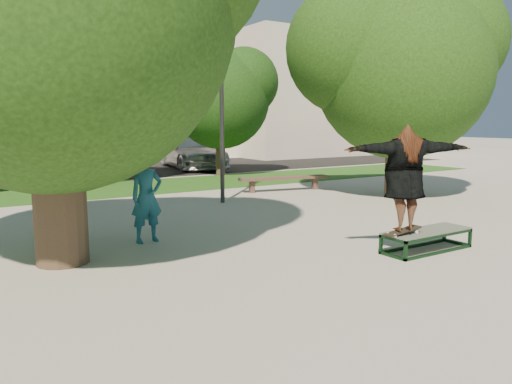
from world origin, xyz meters
TOP-DOWN VIEW (x-y plane):
  - ground at (0.00, 0.00)m, footprint 120.00×120.00m
  - grass_strip at (1.00, 9.50)m, footprint 30.00×4.00m
  - asphalt_strip at (0.00, 16.00)m, footprint 40.00×8.00m
  - tree_right at (5.92, 3.08)m, footprint 6.24×5.33m
  - bg_tree_mid at (-1.08, 12.08)m, footprint 5.76×4.92m
  - bg_tree_right at (4.43, 11.57)m, footprint 5.04×4.31m
  - lamppost at (1.00, 5.00)m, footprint 0.25×0.15m
  - side_building at (18.00, 22.00)m, footprint 15.00×10.00m
  - grind_box at (1.49, -1.70)m, footprint 1.80×0.60m
  - skater_rig at (0.84, -1.70)m, footprint 2.27×1.46m
  - bystander at (-2.50, 1.65)m, footprint 0.68×0.48m
  - bench at (3.90, 5.99)m, footprint 3.16×1.04m
  - car_dark at (-0.94, 14.41)m, footprint 1.83×4.86m
  - car_grey at (-0.62, 14.14)m, footprint 3.28×6.15m
  - car_silver_b at (4.89, 15.24)m, footprint 3.08×5.97m

SIDE VIEW (x-z plane):
  - ground at x=0.00m, z-range 0.00..0.00m
  - asphalt_strip at x=0.00m, z-range 0.00..0.01m
  - grass_strip at x=1.00m, z-range 0.00..0.02m
  - grind_box at x=1.49m, z-range 0.00..0.38m
  - bench at x=3.90m, z-range 0.16..0.64m
  - car_dark at x=-0.94m, z-range 0.00..1.59m
  - car_grey at x=-0.62m, z-range 0.00..1.65m
  - car_silver_b at x=4.89m, z-range 0.00..1.66m
  - bystander at x=-2.50m, z-range 0.00..1.76m
  - skater_rig at x=0.84m, z-range 0.41..2.30m
  - lamppost at x=1.00m, z-range 0.10..6.21m
  - bg_tree_right at x=4.43m, z-range 0.77..6.21m
  - side_building at x=18.00m, z-range 0.00..8.00m
  - bg_tree_mid at x=-1.08m, z-range 0.90..7.14m
  - tree_right at x=5.92m, z-range 0.84..7.35m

